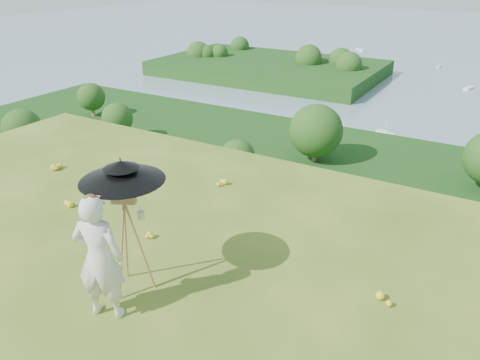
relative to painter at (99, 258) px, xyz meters
The scene contains 12 objects.
ground 1.57m from the painter, 135.42° to the right, with size 14.00×14.00×0.00m, color #49631C.
forest_slope 45.36m from the painter, 91.54° to the left, with size 140.00×56.00×22.00m, color #103D10.
shoreline_tier 82.78m from the painter, 90.71° to the left, with size 170.00×28.00×8.00m, color #686453.
peninsula 174.36m from the painter, 116.23° to the left, with size 90.00×60.00×12.00m, color #103D10, non-canonical shape.
slope_trees 37.63m from the painter, 91.54° to the left, with size 110.00×50.00×6.00m, color #264F17, non-canonical shape.
harbor_town 80.09m from the painter, 90.71° to the left, with size 110.00×22.00×5.00m, color silver, non-canonical shape.
moored_boats 164.33m from the painter, 94.79° to the left, with size 140.00×140.00×0.70m, color white, non-canonical shape.
wildflowers 1.40m from the painter, 144.53° to the right, with size 10.00×10.50×0.12m, color yellow, non-canonical shape.
painter is the anchor object (origin of this frame).
field_easel 0.61m from the painter, 97.22° to the left, with size 0.66×0.66×1.73m, color #A17B43, non-canonical shape.
sun_umbrella 1.05m from the painter, 97.75° to the left, with size 1.13×1.13×0.61m, color black, non-canonical shape.
painter_cap 0.84m from the painter, ahead, with size 0.21×0.25×0.10m, color #D4747A, non-canonical shape.
Camera 1 is at (4.97, -2.47, 4.31)m, focal length 35.00 mm.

